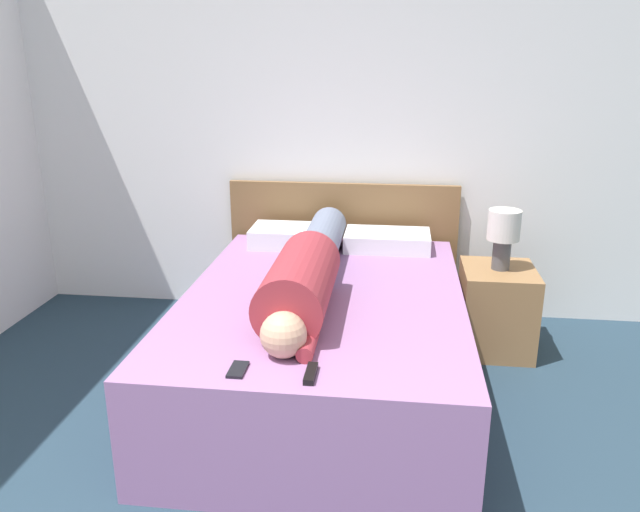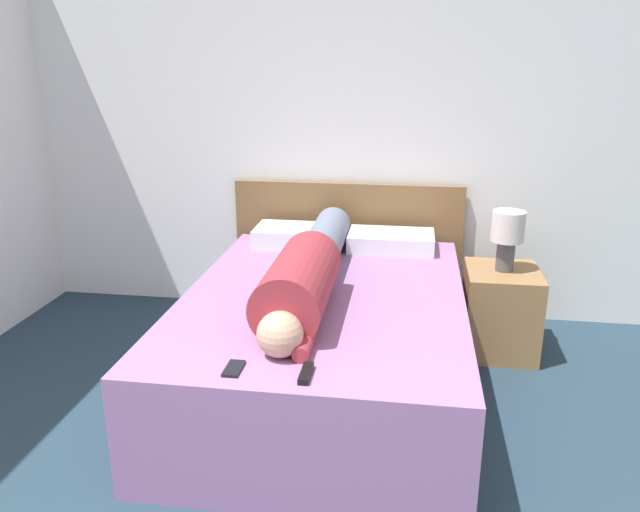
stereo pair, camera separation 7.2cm
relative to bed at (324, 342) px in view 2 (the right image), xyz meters
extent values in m
cube|color=white|center=(-0.20, 1.18, 1.02)|extent=(5.14, 0.06, 2.60)
cube|color=#936699|center=(0.00, 0.00, 0.00)|extent=(1.43, 2.05, 0.56)
cube|color=brown|center=(0.00, 1.11, 0.18)|extent=(1.55, 0.04, 0.91)
cube|color=olive|center=(0.99, 0.61, -0.02)|extent=(0.43, 0.48, 0.52)
cylinder|color=#4C4C51|center=(0.99, 0.61, 0.33)|extent=(0.10, 0.10, 0.18)
cylinder|color=silver|center=(0.99, 0.61, 0.51)|extent=(0.19, 0.19, 0.18)
sphere|color=tan|center=(-0.08, -0.73, 0.37)|extent=(0.19, 0.19, 0.19)
cylinder|color=#992D38|center=(-0.08, -0.30, 0.43)|extent=(0.31, 0.75, 0.31)
cylinder|color=slate|center=(-0.08, 0.52, 0.39)|extent=(0.22, 0.89, 0.22)
cylinder|color=#992D38|center=(0.02, -0.68, 0.31)|extent=(0.07, 0.22, 0.07)
cube|color=white|center=(-0.28, 0.82, 0.34)|extent=(0.56, 0.33, 0.12)
cube|color=white|center=(0.31, 0.82, 0.33)|extent=(0.54, 0.33, 0.11)
cube|color=black|center=(0.06, -0.88, 0.29)|extent=(0.04, 0.15, 0.02)
cube|color=black|center=(-0.23, -0.88, 0.28)|extent=(0.06, 0.13, 0.01)
camera|label=1|loc=(0.35, -3.00, 1.45)|focal=35.00mm
camera|label=2|loc=(0.43, -2.99, 1.45)|focal=35.00mm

